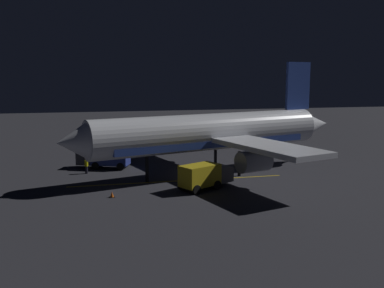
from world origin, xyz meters
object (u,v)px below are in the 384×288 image
at_px(baggage_truck, 105,158).
at_px(catering_truck, 204,176).
at_px(ground_crew_worker, 86,166).
at_px(traffic_cone_near_right, 112,195).
at_px(traffic_cone_near_left, 178,166).
at_px(airliner, 214,133).

distance_m(baggage_truck, catering_truck, 15.13).
bearing_deg(ground_crew_worker, traffic_cone_near_right, -167.78).
bearing_deg(baggage_truck, traffic_cone_near_left, -103.94).
distance_m(catering_truck, traffic_cone_near_left, 10.09).
bearing_deg(traffic_cone_near_left, catering_truck, -176.78).
bearing_deg(catering_truck, ground_crew_worker, 49.54).
bearing_deg(airliner, ground_crew_worker, 77.13).
xyz_separation_m(airliner, traffic_cone_near_right, (-7.40, 11.76, -4.36)).
height_order(baggage_truck, catering_truck, catering_truck).
height_order(airliner, baggage_truck, airliner).
relative_size(airliner, ground_crew_worker, 19.85).
bearing_deg(airliner, catering_truck, 156.51).
xyz_separation_m(ground_crew_worker, traffic_cone_near_right, (-10.61, -2.30, -0.64)).
distance_m(airliner, ground_crew_worker, 14.89).
height_order(traffic_cone_near_left, traffic_cone_near_right, same).
xyz_separation_m(airliner, baggage_truck, (5.73, 11.82, -3.38)).
bearing_deg(baggage_truck, airliner, -115.85).
distance_m(baggage_truck, traffic_cone_near_right, 13.16).
height_order(catering_truck, ground_crew_worker, catering_truck).
xyz_separation_m(airliner, catering_truck, (-6.40, 2.78, -3.35)).
xyz_separation_m(baggage_truck, traffic_cone_near_right, (-13.12, -0.07, -0.98)).
xyz_separation_m(catering_truck, traffic_cone_near_right, (-0.99, 8.97, -1.01)).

